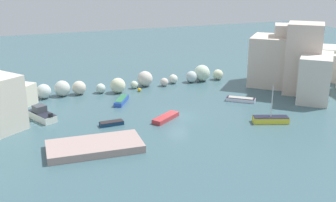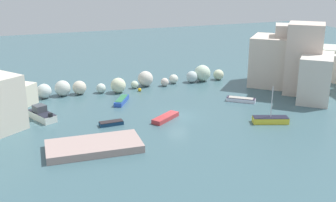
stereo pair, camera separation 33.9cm
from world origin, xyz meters
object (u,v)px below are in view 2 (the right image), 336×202
Objects in this scene: moored_boat_3 at (241,99)px; moored_boat_4 at (111,123)px; moored_boat_1 at (122,100)px; moored_boat_5 at (42,114)px; stone_dock at (94,146)px; channel_buoy at (140,90)px; moored_boat_0 at (165,118)px; moored_boat_2 at (270,120)px.

moored_boat_4 is at bearing -133.72° from moored_boat_3.
moored_boat_5 reaches higher than moored_boat_1.
stone_dock is at bearing -119.91° from moored_boat_3.
moored_boat_5 reaches higher than moored_boat_4.
channel_buoy is 0.19× the size of moored_boat_4.
stone_dock is 2.29× the size of moored_boat_0.
moored_boat_0 is at bearing 174.86° from moored_boat_2.
channel_buoy is 0.13× the size of moored_boat_0.
moored_boat_1 is (-4.11, -4.55, 0.07)m from channel_buoy.
moored_boat_1 reaches higher than moored_boat_4.
moored_boat_2 is at bearing -57.55° from moored_boat_3.
moored_boat_2 reaches higher than moored_boat_5.
moored_boat_4 is (-7.58, -12.72, -0.03)m from channel_buoy.
moored_boat_1 is 1.46× the size of moored_boat_4.
stone_dock reaches higher than moored_boat_4.
moored_boat_1 is 8.88m from moored_boat_4.
moored_boat_1 reaches higher than moored_boat_0.
moored_boat_4 is at bearing 62.10° from stone_dock.
moored_boat_4 is 9.40m from moored_boat_5.
channel_buoy is (10.98, 19.16, -0.12)m from stone_dock.
channel_buoy is at bearing -88.16° from moored_boat_5.
moored_boat_3 is at bearing -21.59° from moored_boat_0.
stone_dock is 2.11× the size of moored_boat_2.
moored_boat_5 is at bearing 110.79° from stone_dock.
moored_boat_0 reaches higher than moored_boat_4.
moored_boat_0 is at bearing 29.26° from stone_dock.
channel_buoy is 22.12m from moored_boat_2.
moored_boat_2 is at bearing -61.08° from moored_boat_0.
channel_buoy is 0.11× the size of moored_boat_5.
moored_boat_5 reaches higher than channel_buoy.
moored_boat_0 is 1.09× the size of moored_boat_3.
stone_dock reaches higher than moored_boat_3.
stone_dock is 2.31× the size of moored_boat_1.
stone_dock is 22.08m from channel_buoy.
moored_boat_0 is 0.89× the size of moored_boat_5.
moored_boat_0 is 13.19m from moored_boat_2.
channel_buoy is 0.14× the size of moored_boat_3.
stone_dock is 3.37× the size of moored_boat_4.
moored_boat_5 is (-15.40, -7.53, 0.38)m from channel_buoy.
moored_boat_1 is (-3.44, 8.83, 0.06)m from moored_boat_0.
moored_boat_3 is (16.35, -5.61, -0.04)m from moored_boat_1.
channel_buoy is at bearing -12.32° from moored_boat_1.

